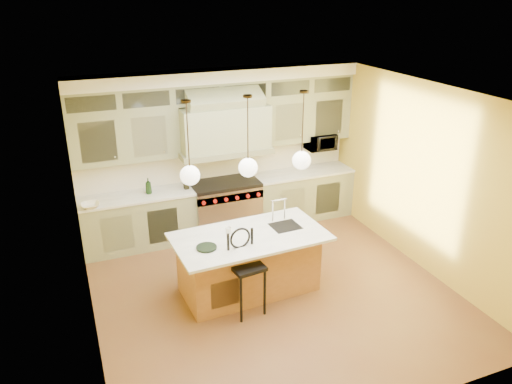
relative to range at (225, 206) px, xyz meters
name	(u,v)px	position (x,y,z in m)	size (l,w,h in m)	color
floor	(273,291)	(0.00, -2.14, -0.49)	(5.00, 5.00, 0.00)	brown
ceiling	(276,96)	(0.00, -2.14, 2.41)	(5.00, 5.00, 0.00)	white
wall_back	(218,150)	(0.00, 0.36, 0.96)	(5.00, 5.00, 0.00)	gold
wall_front	(382,301)	(0.00, -4.64, 0.96)	(5.00, 5.00, 0.00)	gold
wall_left	(82,233)	(-2.50, -2.14, 0.96)	(5.00, 5.00, 0.00)	gold
wall_right	(423,177)	(2.50, -2.14, 0.96)	(5.00, 5.00, 0.00)	gold
back_cabinetry	(222,155)	(0.00, 0.09, 0.94)	(5.00, 0.77, 2.90)	gray
range	(225,206)	(0.00, 0.00, 0.00)	(1.20, 0.74, 0.96)	silver
kitchen_island	(249,261)	(-0.30, -1.96, -0.01)	(2.21, 1.26, 1.35)	#915D33
counter_stool	(246,267)	(-0.53, -2.41, 0.20)	(0.47, 0.47, 1.20)	black
microwave	(320,142)	(1.95, 0.11, 0.96)	(0.54, 0.37, 0.30)	black
oil_bottle_a	(148,186)	(-1.34, 0.01, 0.59)	(0.10, 0.11, 0.27)	black
oil_bottle_b	(186,184)	(-0.70, -0.02, 0.54)	(0.08, 0.08, 0.18)	black
fruit_bowl	(90,206)	(-2.30, -0.22, 0.49)	(0.29, 0.29, 0.07)	white
cup	(229,230)	(-0.56, -1.82, 0.48)	(0.09, 0.09, 0.09)	white
pendant_left	(190,173)	(-1.10, -1.95, 1.46)	(0.26, 0.26, 1.11)	#2D2319
pendant_center	(248,165)	(-0.30, -1.95, 1.46)	(0.26, 0.26, 1.11)	#2D2319
pendant_right	(302,158)	(0.50, -1.95, 1.46)	(0.26, 0.26, 1.11)	#2D2319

